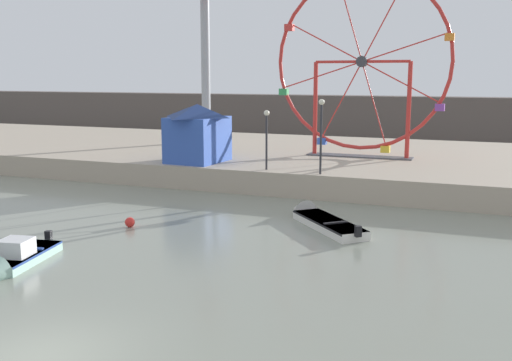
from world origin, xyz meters
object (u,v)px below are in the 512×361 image
object	(u,v)px
promenade_lamp_near	(321,126)
mooring_buoy_orange	(130,222)
motorboat_seafoam	(11,261)
ferris_wheel_red_frame	(362,65)
drop_tower_steel_tower	(205,41)
motorboat_white_red_stripe	(317,218)
carnival_booth_blue_tent	(198,132)
promenade_lamp_far	(267,130)

from	to	relation	value
promenade_lamp_near	mooring_buoy_orange	size ratio (longest dim) A/B	9.17
motorboat_seafoam	ferris_wheel_red_frame	xyz separation A→B (m)	(7.21, 23.18, 7.00)
motorboat_seafoam	drop_tower_steel_tower	world-z (taller)	drop_tower_steel_tower
ferris_wheel_red_frame	drop_tower_steel_tower	xyz separation A→B (m)	(-13.32, 4.39, 2.02)
motorboat_white_red_stripe	carnival_booth_blue_tent	size ratio (longest dim) A/B	1.28
ferris_wheel_red_frame	mooring_buoy_orange	bearing A→B (deg)	-111.63
carnival_booth_blue_tent	mooring_buoy_orange	bearing A→B (deg)	-75.22
motorboat_seafoam	drop_tower_steel_tower	size ratio (longest dim) A/B	0.28
motorboat_seafoam	ferris_wheel_red_frame	world-z (taller)	ferris_wheel_red_frame
motorboat_seafoam	mooring_buoy_orange	distance (m)	6.47
drop_tower_steel_tower	mooring_buoy_orange	size ratio (longest dim) A/B	36.44
mooring_buoy_orange	motorboat_white_red_stripe	bearing A→B (deg)	27.07
motorboat_white_red_stripe	promenade_lamp_near	bearing A→B (deg)	-28.86
promenade_lamp_near	ferris_wheel_red_frame	bearing A→B (deg)	86.37
ferris_wheel_red_frame	carnival_booth_blue_tent	size ratio (longest dim) A/B	2.89
motorboat_white_red_stripe	promenade_lamp_near	size ratio (longest dim) A/B	1.29
motorboat_seafoam	mooring_buoy_orange	size ratio (longest dim) A/B	10.19
promenade_lamp_far	drop_tower_steel_tower	bearing A→B (deg)	129.42
promenade_lamp_far	motorboat_white_red_stripe	bearing A→B (deg)	-50.91
drop_tower_steel_tower	mooring_buoy_orange	xyz separation A→B (m)	(6.69, -21.12, -9.08)
motorboat_seafoam	mooring_buoy_orange	bearing A→B (deg)	163.63
carnival_booth_blue_tent	mooring_buoy_orange	xyz separation A→B (m)	(2.15, -10.80, -2.98)
carnival_booth_blue_tent	promenade_lamp_far	distance (m)	5.22
ferris_wheel_red_frame	promenade_lamp_far	size ratio (longest dim) A/B	3.51
promenade_lamp_near	carnival_booth_blue_tent	bearing A→B (deg)	168.27
motorboat_seafoam	drop_tower_steel_tower	distance (m)	29.64
motorboat_white_red_stripe	carnival_booth_blue_tent	distance (m)	12.26
carnival_booth_blue_tent	promenade_lamp_far	world-z (taller)	carnival_booth_blue_tent
promenade_lamp_far	mooring_buoy_orange	size ratio (longest dim) A/B	7.64
promenade_lamp_far	promenade_lamp_near	bearing A→B (deg)	-6.94
drop_tower_steel_tower	promenade_lamp_near	bearing A→B (deg)	-43.17
motorboat_white_red_stripe	drop_tower_steel_tower	size ratio (longest dim) A/B	0.33
ferris_wheel_red_frame	promenade_lamp_far	xyz separation A→B (m)	(-3.75, -7.26, -3.67)
drop_tower_steel_tower	promenade_lamp_far	bearing A→B (deg)	-50.58
promenade_lamp_far	mooring_buoy_orange	distance (m)	10.46
motorboat_seafoam	motorboat_white_red_stripe	distance (m)	13.04
ferris_wheel_red_frame	promenade_lamp_near	distance (m)	8.35
carnival_booth_blue_tent	promenade_lamp_near	size ratio (longest dim) A/B	1.01
mooring_buoy_orange	drop_tower_steel_tower	bearing A→B (deg)	107.58
promenade_lamp_near	motorboat_white_red_stripe	bearing A→B (deg)	-75.85
ferris_wheel_red_frame	carnival_booth_blue_tent	xyz separation A→B (m)	(-8.78, -5.93, -4.08)
ferris_wheel_red_frame	drop_tower_steel_tower	distance (m)	14.17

